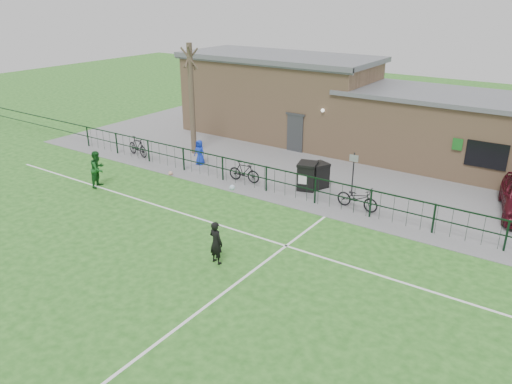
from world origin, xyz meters
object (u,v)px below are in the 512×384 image
Objects in this scene: wheelie_bin_left at (307,177)px; sign_post at (353,175)px; bicycle_b at (138,147)px; ball_ground at (171,173)px; wheelie_bin_right at (318,176)px; bicycle_e at (357,198)px; bare_tree at (192,100)px; outfield_player at (98,169)px; bicycle_d at (244,172)px; spectator_child at (200,152)px.

sign_post reaches higher than wheelie_bin_left.
ball_ground is (3.63, -1.27, -0.44)m from bicycle_b.
wheelie_bin_right reaches higher than bicycle_b.
sign_post is 1.09× the size of bicycle_e.
bicycle_b is (-12.16, -1.31, -0.47)m from sign_post.
bare_tree reaches higher than outfield_player.
bicycle_e is 8.78× the size of ball_ground.
bicycle_b is (-2.20, -2.16, -2.45)m from bare_tree.
ball_ground is (-6.49, -2.18, -0.51)m from wheelie_bin_left.
bare_tree reaches higher than bicycle_d.
bare_tree is at bearing 139.36° from spectator_child.
bicycle_b reaches higher than ball_ground.
bare_tree is at bearing -19.88° from outfield_player.
wheelie_bin_right reaches higher than bicycle_e.
bicycle_e is 11.85m from outfield_player.
bicycle_d is at bearing -179.66° from wheelie_bin_left.
bare_tree is 3.51× the size of outfield_player.
bicycle_e is at bearing -10.73° from bare_tree.
bicycle_b is at bearing 169.38° from wheelie_bin_left.
bare_tree is at bearing -161.76° from wheelie_bin_right.
wheelie_bin_left is at bearing 18.60° from ball_ground.
bare_tree is 4.60× the size of spectator_child.
spectator_child is at bearing 165.04° from wheelie_bin_left.
bicycle_d is (-4.99, -1.24, -0.51)m from sign_post.
spectator_child is at bearing -37.36° from outfield_player.
outfield_player reaches higher than wheelie_bin_right.
ball_ground is at bearing -163.21° from sign_post.
bicycle_d is at bearing -77.87° from bicycle_b.
bicycle_d reaches higher than ball_ground.
bicycle_b is at bearing 85.16° from bicycle_d.
outfield_player reaches higher than bicycle_d.
sign_post is 8.96m from ball_ground.
bicycle_e is (12.94, 0.12, -0.05)m from bicycle_b.
sign_post is at bearing 20.96° from wheelie_bin_right.
bare_tree is 3.94m from bicycle_b.
bicycle_b reaches higher than bicycle_e.
sign_post is 5.16m from bicycle_d.
bicycle_b is at bearing -173.86° from sign_post.
wheelie_bin_left is 2.12m from sign_post.
sign_post reaches higher than bicycle_b.
wheelie_bin_left is 10.16m from bicycle_b.
ball_ground is at bearing -93.76° from spectator_child.
ball_ground is (-6.79, -2.65, -0.46)m from wheelie_bin_right.
wheelie_bin_left is at bearing -99.28° from wheelie_bin_right.
wheelie_bin_right is 5.21× the size of ball_ground.
sign_post is (2.04, 0.39, 0.41)m from wheelie_bin_left.
wheelie_bin_left is 6.87m from ball_ground.
spectator_child reaches higher than wheelie_bin_left.
sign_post is at bearing -4.98° from wheelie_bin_left.
bicycle_e is at bearing -77.86° from bicycle_b.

